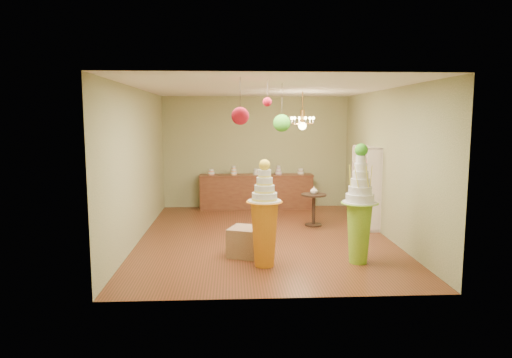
{
  "coord_description": "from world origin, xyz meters",
  "views": [
    {
      "loc": [
        -0.65,
        -9.12,
        2.41
      ],
      "look_at": [
        -0.16,
        0.0,
        1.2
      ],
      "focal_mm": 32.0,
      "sensor_mm": 36.0,
      "label": 1
    }
  ],
  "objects_px": {
    "round_table": "(314,205)",
    "pedestal_green": "(359,217)",
    "pedestal_orange": "(264,224)",
    "sideboard": "(256,191)"
  },
  "relations": [
    {
      "from": "round_table",
      "to": "pedestal_green",
      "type": "bearing_deg",
      "value": -84.17
    },
    {
      "from": "pedestal_green",
      "to": "round_table",
      "type": "relative_size",
      "value": 2.73
    },
    {
      "from": "pedestal_orange",
      "to": "sideboard",
      "type": "relative_size",
      "value": 0.58
    },
    {
      "from": "pedestal_green",
      "to": "round_table",
      "type": "height_order",
      "value": "pedestal_green"
    },
    {
      "from": "pedestal_orange",
      "to": "round_table",
      "type": "xyz_separation_m",
      "value": [
        1.31,
        2.77,
        -0.23
      ]
    },
    {
      "from": "pedestal_green",
      "to": "sideboard",
      "type": "bearing_deg",
      "value": 107.08
    },
    {
      "from": "round_table",
      "to": "pedestal_orange",
      "type": "bearing_deg",
      "value": -115.31
    },
    {
      "from": "pedestal_green",
      "to": "sideboard",
      "type": "height_order",
      "value": "pedestal_green"
    },
    {
      "from": "pedestal_orange",
      "to": "sideboard",
      "type": "bearing_deg",
      "value": 88.53
    },
    {
      "from": "pedestal_green",
      "to": "round_table",
      "type": "xyz_separation_m",
      "value": [
        -0.28,
        2.7,
        -0.32
      ]
    }
  ]
}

